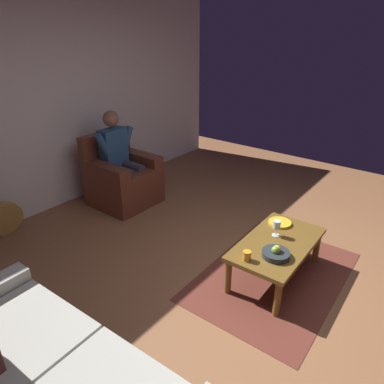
# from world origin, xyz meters

# --- Properties ---
(ground_plane) EXTENTS (7.18, 7.18, 0.00)m
(ground_plane) POSITION_xyz_m (0.00, 0.00, 0.00)
(ground_plane) COLOR brown
(wall_back) EXTENTS (5.74, 0.06, 2.60)m
(wall_back) POSITION_xyz_m (0.00, -3.02, 1.30)
(wall_back) COLOR silver
(wall_back) RESTS_ON ground
(rug) EXTENTS (1.75, 1.20, 0.01)m
(rug) POSITION_xyz_m (-0.13, -0.02, 0.00)
(rug) COLOR brown
(rug) RESTS_ON ground
(armchair) EXTENTS (0.77, 0.76, 0.93)m
(armchair) POSITION_xyz_m (-0.33, -2.37, 0.33)
(armchair) COLOR brown
(armchair) RESTS_ON ground
(person_seated) EXTENTS (0.61, 0.57, 1.24)m
(person_seated) POSITION_xyz_m (-0.33, -2.36, 0.66)
(person_seated) COLOR navy
(person_seated) RESTS_ON ground
(coffee_table) EXTENTS (1.04, 0.59, 0.38)m
(coffee_table) POSITION_xyz_m (-0.13, -0.02, 0.33)
(coffee_table) COLOR brown
(coffee_table) RESTS_ON ground
(guitar) EXTENTS (0.40, 0.23, 1.07)m
(guitar) POSITION_xyz_m (1.07, -2.82, 0.24)
(guitar) COLOR #AE8240
(guitar) RESTS_ON ground
(wine_glass_near) EXTENTS (0.07, 0.07, 0.16)m
(wine_glass_near) POSITION_xyz_m (-0.22, -0.08, 0.49)
(wine_glass_near) COLOR silver
(wine_glass_near) RESTS_ON coffee_table
(fruit_bowl) EXTENTS (0.24, 0.24, 0.11)m
(fruit_bowl) POSITION_xyz_m (0.09, 0.07, 0.42)
(fruit_bowl) COLOR #272D31
(fruit_bowl) RESTS_ON coffee_table
(decorative_dish) EXTENTS (0.23, 0.23, 0.02)m
(decorative_dish) POSITION_xyz_m (-0.45, -0.15, 0.40)
(decorative_dish) COLOR gold
(decorative_dish) RESTS_ON coffee_table
(candle_jar) EXTENTS (0.07, 0.07, 0.09)m
(candle_jar) POSITION_xyz_m (0.29, -0.10, 0.43)
(candle_jar) COLOR orange
(candle_jar) RESTS_ON coffee_table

